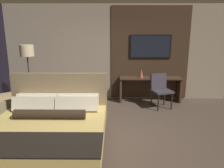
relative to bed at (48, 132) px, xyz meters
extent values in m
plane|color=#4C3D33|center=(0.96, 0.42, -0.32)|extent=(16.00, 16.00, 0.00)
cube|color=gray|center=(0.96, 3.02, 1.08)|extent=(7.20, 0.06, 2.80)
cube|color=#3D2B1E|center=(2.21, 2.98, 1.08)|extent=(2.29, 0.03, 2.70)
cube|color=#33281E|center=(0.00, -0.13, -0.21)|extent=(1.91, 1.94, 0.22)
cube|color=tan|center=(0.00, -0.13, 0.04)|extent=(1.97, 2.00, 0.29)
cube|color=black|center=(0.00, -0.78, 0.20)|extent=(1.99, 0.70, 0.02)
cube|color=#7F6B4C|center=(0.00, 0.91, 0.28)|extent=(2.01, 0.08, 1.20)
cube|color=beige|center=(-0.42, 0.77, 0.33)|extent=(0.83, 0.23, 0.31)
cube|color=beige|center=(0.42, 0.77, 0.33)|extent=(0.83, 0.23, 0.31)
cube|color=beige|center=(-0.42, 0.56, 0.33)|extent=(0.83, 0.25, 0.32)
cube|color=beige|center=(0.42, 0.56, 0.33)|extent=(0.83, 0.25, 0.32)
cylinder|color=#2D2319|center=(0.00, 0.14, 0.28)|extent=(1.28, 0.17, 0.17)
cube|color=#422D1E|center=(2.21, 2.72, 0.38)|extent=(1.79, 0.46, 0.03)
cube|color=#422D1E|center=(1.35, 2.72, 0.02)|extent=(0.06, 0.41, 0.69)
cube|color=#422D1E|center=(3.08, 2.72, 0.02)|extent=(0.06, 0.41, 0.69)
cube|color=#422D1E|center=(2.21, 2.93, 0.09)|extent=(1.67, 0.02, 0.34)
cube|color=black|center=(2.21, 2.94, 1.28)|extent=(1.20, 0.04, 0.68)
cube|color=black|center=(2.21, 2.92, 1.28)|extent=(1.13, 0.01, 0.62)
cube|color=#38333D|center=(2.44, 2.14, 0.15)|extent=(0.62, 0.60, 0.05)
cube|color=#38333D|center=(2.38, 2.33, 0.38)|extent=(0.47, 0.24, 0.42)
cylinder|color=black|center=(2.31, 1.90, -0.10)|extent=(0.04, 0.04, 0.45)
cylinder|color=black|center=(2.69, 2.02, -0.10)|extent=(0.04, 0.04, 0.45)
cylinder|color=black|center=(2.19, 2.26, -0.10)|extent=(0.04, 0.04, 0.45)
cylinder|color=black|center=(2.57, 2.38, -0.10)|extent=(0.04, 0.04, 0.45)
cube|color=#998460|center=(-1.39, 1.39, -0.12)|extent=(0.88, 0.86, 0.40)
cube|color=#998460|center=(-1.17, 1.16, -0.05)|extent=(0.59, 0.54, 0.54)
cube|color=#998460|center=(-1.60, 1.63, -0.05)|extent=(0.59, 0.54, 0.54)
cylinder|color=#282623|center=(-1.01, 1.91, -0.31)|extent=(0.28, 0.28, 0.03)
cylinder|color=#332D28|center=(-1.01, 1.91, 0.41)|extent=(0.03, 0.03, 1.48)
cylinder|color=beige|center=(-1.01, 1.91, 1.25)|extent=(0.34, 0.34, 0.28)
cone|color=#B2563D|center=(1.94, 2.70, 0.53)|extent=(0.12, 0.12, 0.25)
cube|color=#332D28|center=(2.33, 2.73, 0.42)|extent=(0.23, 0.17, 0.03)
camera|label=1|loc=(1.15, -3.51, 1.74)|focal=35.00mm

